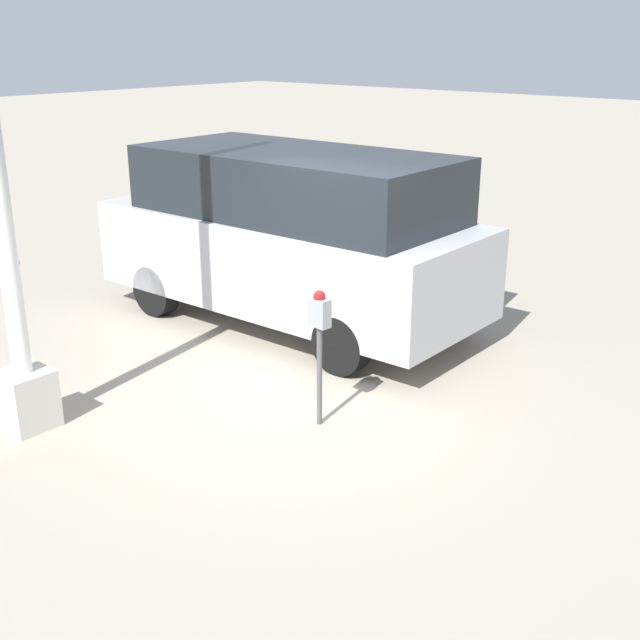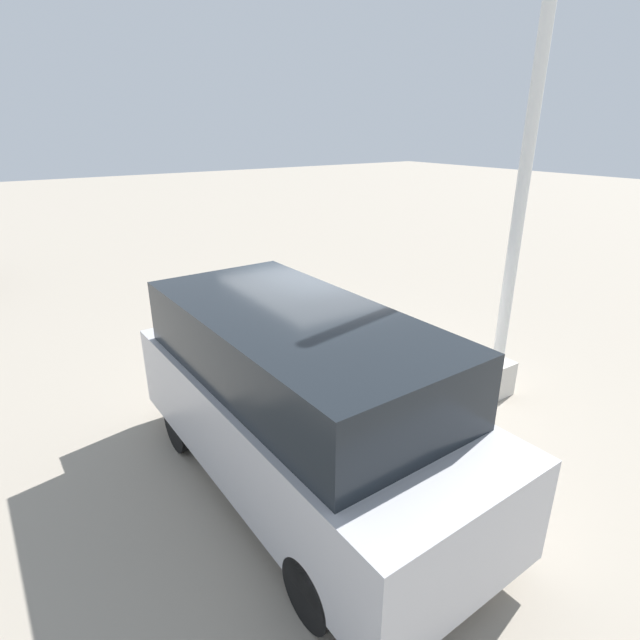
# 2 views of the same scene
# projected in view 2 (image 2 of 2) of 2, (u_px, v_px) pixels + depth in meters

# --- Properties ---
(ground_plane) EXTENTS (80.00, 80.00, 0.00)m
(ground_plane) POSITION_uv_depth(u_px,v_px,m) (328.00, 391.00, 7.98)
(ground_plane) COLOR gray
(parking_meter_near) EXTENTS (0.21, 0.13, 1.30)m
(parking_meter_near) POSITION_uv_depth(u_px,v_px,m) (329.00, 321.00, 8.19)
(parking_meter_near) COLOR #4C4C4C
(parking_meter_near) RESTS_ON ground
(lamp_post) EXTENTS (0.44, 0.44, 6.52)m
(lamp_post) POSITION_uv_depth(u_px,v_px,m) (514.00, 249.00, 7.09)
(lamp_post) COLOR beige
(lamp_post) RESTS_ON ground
(parked_van) EXTENTS (4.90, 2.09, 2.14)m
(parked_van) POSITION_uv_depth(u_px,v_px,m) (298.00, 397.00, 5.53)
(parked_van) COLOR #B2B2B7
(parked_van) RESTS_ON ground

